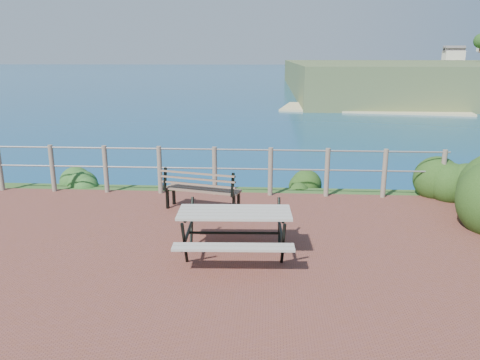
# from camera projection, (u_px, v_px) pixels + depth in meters

# --- Properties ---
(ground) EXTENTS (10.00, 7.00, 0.12)m
(ground) POSITION_uv_depth(u_px,v_px,m) (187.00, 264.00, 6.56)
(ground) COLOR brown
(ground) RESTS_ON ground
(ocean) EXTENTS (1200.00, 1200.00, 0.00)m
(ocean) POSITION_uv_depth(u_px,v_px,m) (268.00, 62.00, 199.39)
(ocean) COLOR navy
(ocean) RESTS_ON ground
(safety_railing) EXTENTS (9.40, 0.10, 1.00)m
(safety_railing) POSITION_uv_depth(u_px,v_px,m) (215.00, 168.00, 9.64)
(safety_railing) COLOR #6B5B4C
(safety_railing) RESTS_ON ground
(picnic_table) EXTENTS (1.62, 1.38, 0.67)m
(picnic_table) POSITION_uv_depth(u_px,v_px,m) (235.00, 229.00, 6.67)
(picnic_table) COLOR gray
(picnic_table) RESTS_ON ground
(park_bench) EXTENTS (1.48, 0.71, 0.81)m
(park_bench) POSITION_uv_depth(u_px,v_px,m) (202.00, 183.00, 8.65)
(park_bench) COLOR brown
(park_bench) RESTS_ON ground
(shrub_right_edge) EXTENTS (1.24, 1.24, 1.77)m
(shrub_right_edge) POSITION_uv_depth(u_px,v_px,m) (450.00, 201.00, 9.39)
(shrub_right_edge) COLOR #1D3A12
(shrub_right_edge) RESTS_ON ground
(shrub_lip_west) EXTENTS (0.76, 0.76, 0.50)m
(shrub_lip_west) POSITION_uv_depth(u_px,v_px,m) (83.00, 183.00, 10.71)
(shrub_lip_west) COLOR #1D4D1E
(shrub_lip_west) RESTS_ON ground
(shrub_lip_east) EXTENTS (0.71, 0.71, 0.43)m
(shrub_lip_east) POSITION_uv_depth(u_px,v_px,m) (305.00, 186.00, 10.45)
(shrub_lip_east) COLOR #1D3A12
(shrub_lip_east) RESTS_ON ground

